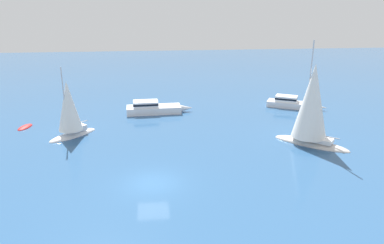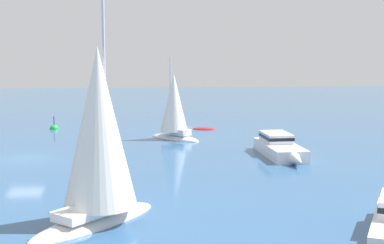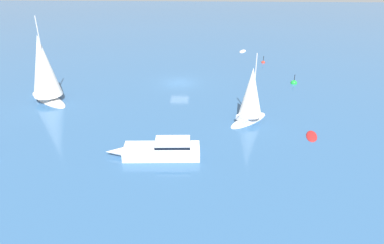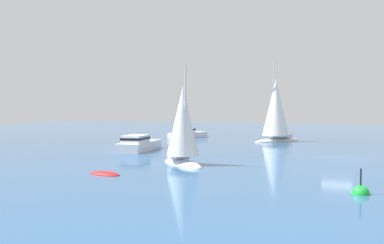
{
  "view_description": "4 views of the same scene",
  "coord_description": "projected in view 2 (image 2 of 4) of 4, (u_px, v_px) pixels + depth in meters",
  "views": [
    {
      "loc": [
        25.79,
        0.32,
        13.5
      ],
      "look_at": [
        -9.36,
        4.12,
        1.78
      ],
      "focal_mm": 34.28,
      "sensor_mm": 36.0,
      "label": 1
    },
    {
      "loc": [
        -8.78,
        40.1,
        7.75
      ],
      "look_at": [
        -12.13,
        1.81,
        2.82
      ],
      "focal_mm": 51.18,
      "sensor_mm": 36.0,
      "label": 2
    },
    {
      "loc": [
        -45.86,
        -3.36,
        16.92
      ],
      "look_at": [
        -13.4,
        -2.22,
        0.7
      ],
      "focal_mm": 33.07,
      "sensor_mm": 36.0,
      "label": 3
    },
    {
      "loc": [
        -1.81,
        -37.42,
        4.29
      ],
      "look_at": [
        -13.68,
        1.51,
        2.88
      ],
      "focal_mm": 38.05,
      "sensor_mm": 36.0,
      "label": 4
    }
  ],
  "objects": [
    {
      "name": "yacht",
      "position": [
        98.0,
        142.0,
        24.66
      ],
      "size": [
        6.4,
        6.93,
        10.58
      ],
      "rotation": [
        0.0,
        0.0,
        4.0
      ],
      "color": "silver",
      "rests_on": "ground"
    },
    {
      "name": "ketch",
      "position": [
        174.0,
        110.0,
        48.73
      ],
      "size": [
        4.97,
        5.01,
        7.76
      ],
      "rotation": [
        0.0,
        0.0,
        5.49
      ],
      "color": "white",
      "rests_on": "ground"
    },
    {
      "name": "dinghy",
      "position": [
        204.0,
        129.0,
        55.11
      ],
      "size": [
        2.58,
        1.61,
        0.43
      ],
      "rotation": [
        0.0,
        0.0,
        2.9
      ],
      "color": "#B21E1E",
      "rests_on": "ground"
    },
    {
      "name": "motor_cruiser",
      "position": [
        280.0,
        147.0,
        41.11
      ],
      "size": [
        2.69,
        8.48,
        1.6
      ],
      "rotation": [
        0.0,
        0.0,
        1.62
      ],
      "color": "white",
      "rests_on": "ground"
    },
    {
      "name": "mooring_buoy",
      "position": [
        54.0,
        129.0,
        55.37
      ],
      "size": [
        0.88,
        0.88,
        1.72
      ],
      "color": "green",
      "rests_on": "ground"
    },
    {
      "name": "ground_plane",
      "position": [
        24.0,
        159.0,
        39.85
      ],
      "size": [
        160.0,
        160.0,
        0.0
      ],
      "primitive_type": "plane",
      "color": "#2D5684"
    }
  ]
}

